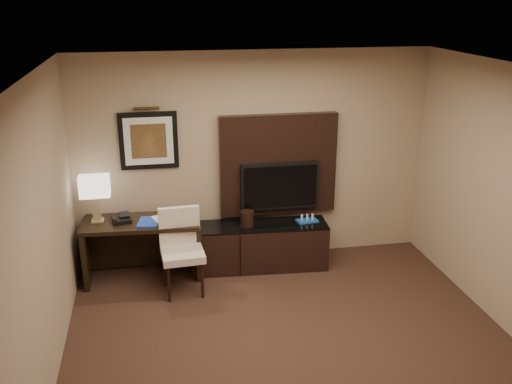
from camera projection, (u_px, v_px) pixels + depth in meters
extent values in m
cube|color=#351F18|center=(303.00, 370.00, 5.35)|extent=(4.50, 5.00, 0.01)
cube|color=silver|center=(312.00, 80.00, 4.45)|extent=(4.50, 5.00, 0.01)
cube|color=tan|center=(254.00, 159.00, 7.22)|extent=(4.50, 0.01, 2.70)
cube|color=tan|center=(32.00, 259.00, 4.51)|extent=(0.01, 5.00, 2.70)
cube|color=black|center=(143.00, 249.00, 6.97)|extent=(1.44, 0.70, 0.75)
cube|color=black|center=(260.00, 246.00, 7.25)|extent=(1.73, 0.59, 0.59)
cube|color=black|center=(278.00, 165.00, 7.24)|extent=(1.50, 0.12, 1.30)
cube|color=black|center=(280.00, 186.00, 7.23)|extent=(1.00, 0.08, 0.60)
cube|color=black|center=(149.00, 141.00, 6.87)|extent=(0.70, 0.04, 0.70)
cylinder|color=#433015|center=(147.00, 108.00, 6.70)|extent=(0.04, 0.04, 0.30)
cube|color=#1C3FB7|center=(149.00, 222.00, 6.78)|extent=(0.29, 0.36, 0.02)
imported|color=tan|center=(153.00, 212.00, 6.79)|extent=(0.18, 0.08, 0.24)
cylinder|color=black|center=(247.00, 218.00, 7.10)|extent=(0.18, 0.18, 0.19)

